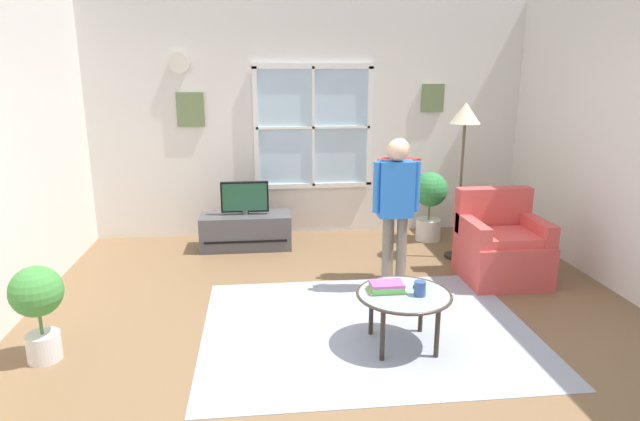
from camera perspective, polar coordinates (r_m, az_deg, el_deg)
ground_plane at (r=4.31m, az=2.78°, el=-13.47°), size 5.89×6.40×0.02m
back_wall at (r=6.77m, az=-1.07°, el=9.48°), size 5.29×0.17×2.84m
area_rug at (r=4.47m, az=4.94°, el=-12.25°), size 2.61×2.09×0.01m
tv_stand at (r=6.38m, az=-7.79°, el=-2.14°), size 1.04×0.47×0.40m
television at (r=6.27m, az=-7.92°, el=1.38°), size 0.54×0.08×0.39m
armchair at (r=5.64m, az=18.51°, el=-3.67°), size 0.76×0.74×0.87m
coffee_table at (r=4.09m, az=8.81°, el=-8.98°), size 0.71×0.71×0.43m
book_stack at (r=4.08m, az=7.02°, el=-8.00°), size 0.28×0.17×0.07m
cup at (r=4.04m, az=10.46°, el=-8.08°), size 0.09×0.09×0.11m
remote_near_books at (r=4.14m, az=10.40°, el=-8.19°), size 0.06×0.14×0.02m
person_red_shirt at (r=5.25m, az=8.19°, el=1.88°), size 0.42×0.19×1.40m
person_blue_shirt at (r=4.94m, az=7.97°, el=1.29°), size 0.43×0.20×1.43m
potted_plant_by_window at (r=6.66m, az=11.46°, el=1.14°), size 0.41×0.41×0.84m
potted_plant_corner at (r=4.31m, az=-27.56°, el=-8.55°), size 0.36×0.36×0.71m
floor_lamp at (r=5.93m, az=14.95°, el=8.28°), size 0.32×0.32×1.69m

